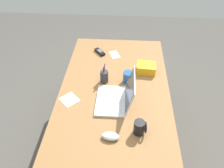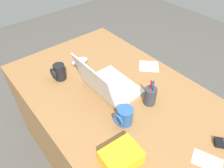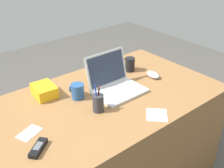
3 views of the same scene
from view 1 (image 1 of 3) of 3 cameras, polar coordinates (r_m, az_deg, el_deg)
The scene contains 11 objects.
ground_plane at distance 2.38m, azimuth 0.52°, elevation -14.55°, with size 6.00×6.00×0.00m, color #4C4944.
desk at distance 2.09m, azimuth 0.58°, elevation -8.87°, with size 1.57×0.88×0.74m, color olive.
laptop at distance 1.68m, azimuth 1.27°, elevation -3.35°, with size 0.32×0.28×0.24m.
computer_mouse at distance 1.49m, azimuth -0.59°, elevation -13.08°, with size 0.07×0.12×0.04m, color silver.
coffee_mug_white at distance 1.86m, azimuth 4.17°, elevation 1.77°, with size 0.08×0.09×0.10m.
coffee_mug_tall at distance 1.50m, azimuth 7.05°, elevation -10.87°, with size 0.07×0.08×0.10m.
cordless_phone at distance 2.23m, azimuth -3.12°, elevation 8.12°, with size 0.13×0.12×0.03m.
pen_holder at distance 1.86m, azimuth -1.99°, elevation 1.94°, with size 0.07×0.07×0.18m.
snack_bag at distance 2.00m, azimuth 8.64°, elevation 4.04°, with size 0.13×0.16×0.07m, color #F2AD19.
paper_note_near_laptop at distance 2.21m, azimuth 0.65°, elevation 7.45°, with size 0.13×0.08×0.00m, color white.
paper_note_left at distance 1.76m, azimuth -10.74°, elevation -3.89°, with size 0.12×0.13×0.00m, color white.
Camera 1 is at (1.33, 0.07, 1.97)m, focal length 36.09 mm.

